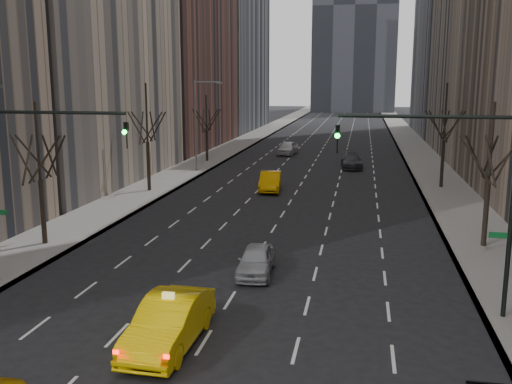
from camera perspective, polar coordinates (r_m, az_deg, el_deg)
The scene contains 15 objects.
sidewalk_left at distance 82.39m, azimuth -1.74°, elevation 4.79°, with size 4.50×320.00×0.15m, color slate.
sidewalk_right at distance 80.82m, azimuth 15.54°, elevation 4.27°, with size 4.50×320.00×0.15m, color slate.
tree_lw_b at distance 33.31m, azimuth -20.74°, elevation 1.13°, with size 3.36×3.50×7.82m.
tree_lw_c at distance 47.53m, azimuth -10.78°, elevation 4.80°, with size 3.36×3.50×8.74m.
tree_lw_d at distance 64.59m, azimuth -4.96°, elevation 6.13°, with size 3.36×3.50×7.36m.
tree_rw_b at distance 33.15m, azimuth 22.21°, elevation 0.97°, with size 3.36×3.50×7.82m.
tree_rw_c at distance 50.71m, azimuth 18.26°, elevation 4.82°, with size 3.36×3.50×8.74m.
traffic_mast_left at distance 26.51m, azimuth -22.32°, elevation 2.50°, with size 6.69×0.39×8.00m.
traffic_mast_right at distance 22.63m, azimuth 20.31°, elevation 1.31°, with size 6.69×0.39×8.00m.
streetlight_far at distance 57.41m, azimuth -5.74°, elevation 7.57°, with size 2.83×0.22×9.00m.
taxi_sedan at distance 20.39m, azimuth -8.67°, elevation -12.75°, with size 1.82×5.23×1.72m, color yellow.
silver_sedan_ahead at distance 27.21m, azimuth 0.00°, elevation -6.86°, with size 1.61×3.99×1.36m, color #95979C.
far_taxi at distance 47.68m, azimuth 1.46°, elevation 1.07°, with size 1.67×4.80×1.58m, color #E39904.
far_suv_grey at distance 60.93m, azimuth 9.54°, elevation 3.06°, with size 2.09×5.13×1.49m, color #2E2F33.
far_car_white at distance 71.39m, azimuth 3.19°, elevation 4.41°, with size 1.94×4.82×1.64m, color silver.
Camera 1 is at (5.23, -10.01, 9.04)m, focal length 40.00 mm.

